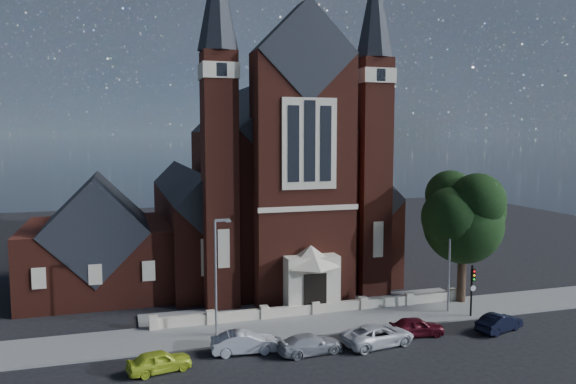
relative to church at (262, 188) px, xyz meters
name	(u,v)px	position (x,y,z in m)	size (l,w,h in m)	color
ground	(284,286)	(0.00, -7.94, -8.19)	(120.00, 120.00, 0.00)	black
pavement_strip	(324,323)	(0.00, -18.44, -8.19)	(60.00, 5.00, 0.12)	slate
forecourt_paving	(307,307)	(0.00, -14.44, -8.19)	(26.00, 3.00, 0.14)	slate
forecourt_wall	(315,315)	(0.00, -16.44, -8.19)	(24.00, 0.40, 0.90)	beige
church	(262,188)	(0.00, 0.00, 0.00)	(20.01, 34.90, 29.20)	#542116
parish_hall	(98,246)	(-16.00, -4.94, -4.17)	(12.00, 12.20, 10.24)	#542116
street_tree	(467,219)	(12.60, -17.23, -1.23)	(6.40, 6.60, 10.70)	black
street_lamp_left	(217,271)	(-7.91, -18.94, -3.59)	(1.16, 0.22, 8.09)	gray
street_lamp_right	(451,254)	(10.09, -18.94, -3.59)	(1.16, 0.22, 8.09)	gray
traffic_signal	(472,284)	(11.00, -20.52, -5.60)	(0.28, 0.42, 4.00)	black
car_lime_van	(159,361)	(-12.10, -23.60, -7.55)	(1.50, 3.72, 1.27)	#B8CF29
car_silver_a	(244,343)	(-6.79, -22.27, -7.50)	(1.44, 4.14, 1.36)	#B8BAC1
car_silver_b	(310,344)	(-2.83, -23.53, -7.58)	(1.71, 4.20, 1.22)	#999BA0
car_white_suv	(378,335)	(1.85, -23.49, -7.50)	(2.26, 4.90, 1.36)	silver
car_dark_red	(416,327)	(5.14, -22.67, -7.55)	(1.51, 3.75, 1.28)	#4B0D17
car_navy	(499,323)	(11.11, -23.59, -7.56)	(1.33, 3.82, 1.26)	black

